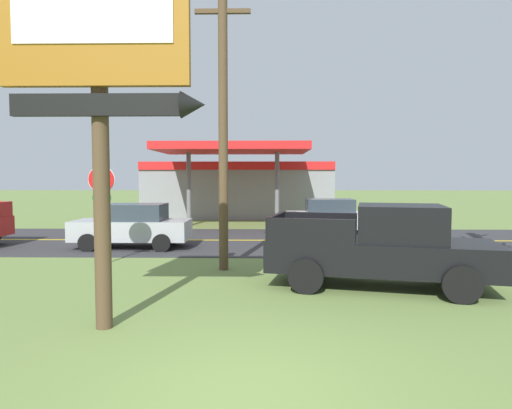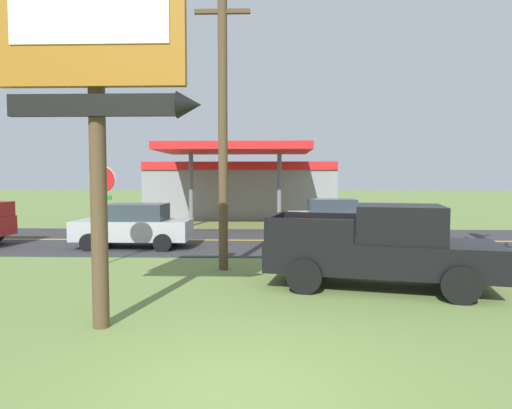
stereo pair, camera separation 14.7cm
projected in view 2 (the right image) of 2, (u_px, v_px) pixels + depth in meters
ground_plane at (235, 395)px, 5.26m from camera, size 180.00×180.00×0.00m
road_asphalt at (260, 240)px, 18.23m from camera, size 140.00×8.00×0.02m
road_centre_line at (260, 240)px, 18.23m from camera, size 126.00×0.20×0.01m
motel_sign at (97, 68)px, 7.25m from camera, size 3.35×0.54×6.33m
stop_sign at (102, 197)px, 13.14m from camera, size 0.80×0.08×2.95m
utility_pole at (223, 109)px, 12.22m from camera, size 1.70×0.26×8.44m
gas_station at (242, 188)px, 29.56m from camera, size 12.00×11.50×4.40m
pickup_black_parked_on_lawn at (382, 247)px, 10.36m from camera, size 5.51×3.09×1.96m
car_silver_near_lane at (134, 226)px, 16.33m from camera, size 4.20×2.00×1.64m
car_white_mid_lane at (334, 217)px, 20.07m from camera, size 4.20×2.00×1.64m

